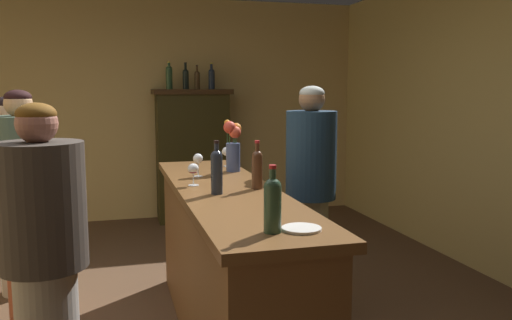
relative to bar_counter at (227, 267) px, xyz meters
The scene contains 19 objects.
wall_back 3.66m from the bar_counter, 98.62° to the left, with size 6.00×0.12×2.67m, color tan.
bar_counter is the anchor object (origin of this frame).
display_cabinet 3.25m from the bar_counter, 84.95° to the left, with size 0.93×0.43×1.58m.
wine_bottle_malbec 0.66m from the bar_counter, 120.74° to the right, with size 0.07×0.07×0.31m.
wine_bottle_pinot 0.65m from the bar_counter, 18.72° to the right, with size 0.07×0.07×0.29m.
wine_bottle_merlot 1.19m from the bar_counter, 91.40° to the right, with size 0.07×0.07×0.29m.
wine_glass_front 0.63m from the bar_counter, 140.40° to the left, with size 0.07×0.07×0.14m.
wine_glass_mid 0.78m from the bar_counter, 101.35° to the left, with size 0.07×0.07×0.16m.
wine_glass_rear 1.09m from the bar_counter, 77.33° to the left, with size 0.08×0.08×0.15m.
flower_arrangement 0.96m from the bar_counter, 73.53° to the left, with size 0.14×0.12×0.38m.
cheese_plate 1.13m from the bar_counter, 84.02° to the right, with size 0.17×0.17×0.01m, color white.
display_bottle_left 3.45m from the bar_counter, 89.61° to the left, with size 0.08×0.08×0.32m.
display_bottle_midleft 3.45m from the bar_counter, 86.17° to the left, with size 0.07×0.07×0.31m.
display_bottle_center 3.45m from the bar_counter, 83.78° to the left, with size 0.07×0.07×0.28m.
display_bottle_midright 3.48m from the bar_counter, 80.75° to the left, with size 0.07×0.07×0.31m.
patron_near_entrance 1.42m from the bar_counter, 153.55° to the left, with size 0.36×0.36×1.59m.
patron_in_grey 1.91m from the bar_counter, 138.34° to the left, with size 0.32×0.32×1.53m.
patron_tall 1.17m from the bar_counter, 150.53° to the right, with size 0.40×0.40×1.53m.
bartender 0.90m from the bar_counter, 30.08° to the left, with size 0.36×0.36×1.61m.
Camera 1 is at (-0.13, -3.12, 1.59)m, focal length 37.21 mm.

